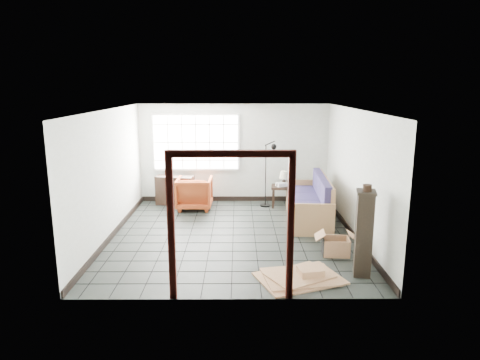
{
  "coord_description": "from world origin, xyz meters",
  "views": [
    {
      "loc": [
        0.1,
        -8.49,
        3.06
      ],
      "look_at": [
        0.15,
        0.3,
        1.12
      ],
      "focal_mm": 32.0,
      "sensor_mm": 36.0,
      "label": 1
    }
  ],
  "objects_px": {
    "side_table": "(281,189)",
    "armchair": "(194,191)",
    "tall_shelf": "(364,233)",
    "futon_sofa": "(311,204)"
  },
  "relations": [
    {
      "from": "tall_shelf",
      "to": "armchair",
      "type": "bearing_deg",
      "value": 141.34
    },
    {
      "from": "armchair",
      "to": "tall_shelf",
      "type": "distance_m",
      "value": 5.02
    },
    {
      "from": "armchair",
      "to": "side_table",
      "type": "height_order",
      "value": "armchair"
    },
    {
      "from": "armchair",
      "to": "tall_shelf",
      "type": "xyz_separation_m",
      "value": [
        3.15,
        -3.9,
        0.28
      ]
    },
    {
      "from": "futon_sofa",
      "to": "tall_shelf",
      "type": "relative_size",
      "value": 1.67
    },
    {
      "from": "armchair",
      "to": "side_table",
      "type": "relative_size",
      "value": 1.6
    },
    {
      "from": "futon_sofa",
      "to": "side_table",
      "type": "distance_m",
      "value": 1.28
    },
    {
      "from": "armchair",
      "to": "futon_sofa",
      "type": "bearing_deg",
      "value": 162.19
    },
    {
      "from": "futon_sofa",
      "to": "tall_shelf",
      "type": "bearing_deg",
      "value": -79.49
    },
    {
      "from": "side_table",
      "to": "armchair",
      "type": "bearing_deg",
      "value": -175.51
    }
  ]
}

